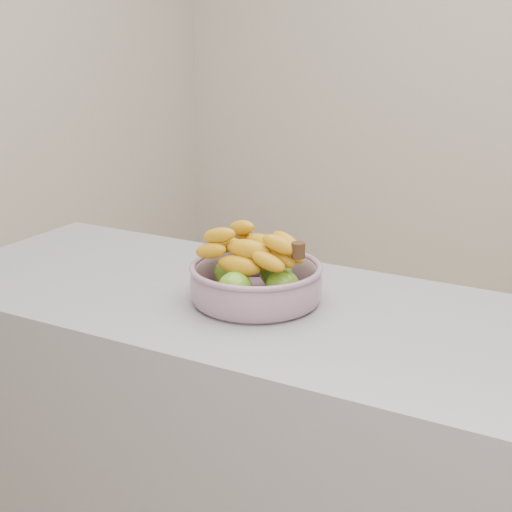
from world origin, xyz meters
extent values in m
cube|color=gray|center=(0.00, -0.49, 0.45)|extent=(2.00, 0.60, 0.90)
cylinder|color=#9CA4BB|center=(-0.23, -0.49, 0.91)|extent=(0.24, 0.24, 0.01)
torus|color=#9CA4BB|center=(-0.23, -0.49, 0.98)|extent=(0.28, 0.28, 0.01)
sphere|color=#5A981A|center=(-0.24, -0.56, 0.95)|extent=(0.07, 0.07, 0.07)
sphere|color=#5A981A|center=(-0.16, -0.50, 0.95)|extent=(0.07, 0.07, 0.07)
sphere|color=#5A981A|center=(-0.22, -0.42, 0.95)|extent=(0.07, 0.07, 0.07)
sphere|color=#5A981A|center=(-0.30, -0.48, 0.95)|extent=(0.07, 0.07, 0.07)
ellipsoid|color=orange|center=(-0.25, -0.53, 0.99)|extent=(0.18, 0.05, 0.04)
ellipsoid|color=orange|center=(-0.24, -0.49, 0.99)|extent=(0.18, 0.07, 0.04)
ellipsoid|color=orange|center=(-0.23, -0.45, 0.99)|extent=(0.18, 0.09, 0.04)
ellipsoid|color=orange|center=(-0.23, -0.52, 1.02)|extent=(0.18, 0.04, 0.04)
ellipsoid|color=orange|center=(-0.23, -0.47, 1.02)|extent=(0.18, 0.10, 0.04)
cylinder|color=#382212|center=(-0.13, -0.51, 1.03)|extent=(0.03, 0.03, 0.03)
camera|label=1|loc=(0.44, -1.73, 1.46)|focal=50.00mm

